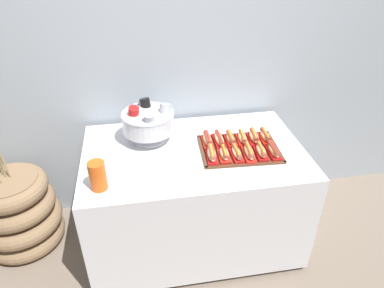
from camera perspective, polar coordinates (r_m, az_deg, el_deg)
The scene contains 19 objects.
ground_plane at distance 2.66m, azimuth 0.23°, elevation -14.71°, with size 10.00×10.00×0.00m, color #7A6B5B.
back_wall at distance 2.41m, azimuth -1.89°, elevation 16.70°, with size 6.00×0.10×2.60m, color #9EA8B2.
buffet_table at distance 2.39m, azimuth 0.25°, elevation -8.20°, with size 1.36×0.85×0.75m.
floor_vase at distance 2.73m, azimuth -26.28°, elevation -9.86°, with size 0.55×0.55×1.14m.
serving_tray at distance 2.19m, azimuth 7.66°, elevation -0.84°, with size 0.50×0.39×0.01m.
hot_dog_0 at distance 2.07m, azimuth 3.21°, elevation -1.66°, with size 0.07×0.17×0.06m.
hot_dog_1 at distance 2.09m, azimuth 5.23°, elevation -1.59°, with size 0.08×0.16×0.06m.
hot_dog_2 at distance 2.10m, azimuth 7.24°, elevation -1.47°, with size 0.06×0.16×0.06m.
hot_dog_3 at distance 2.12m, azimuth 9.21°, elevation -1.29°, with size 0.08×0.19×0.06m.
hot_dog_4 at distance 2.14m, azimuth 11.15°, elevation -1.15°, with size 0.07×0.17×0.06m.
hot_dog_5 at distance 2.16m, azimuth 13.05°, elevation -1.02°, with size 0.06×0.17×0.06m.
hot_dog_6 at distance 2.21m, azimuth 2.51°, elevation 0.70°, with size 0.07×0.16×0.06m.
hot_dog_7 at distance 2.23m, azimuth 4.42°, elevation 0.73°, with size 0.06×0.18×0.06m.
hot_dog_8 at distance 2.24m, azimuth 6.31°, elevation 0.88°, with size 0.06×0.16×0.06m.
hot_dog_9 at distance 2.26m, azimuth 8.17°, elevation 0.97°, with size 0.08×0.16×0.06m.
hot_dog_10 at distance 2.27m, azimuth 10.00°, elevation 1.15°, with size 0.08×0.17×0.06m.
hot_dog_11 at distance 2.30m, azimuth 11.80°, elevation 1.24°, with size 0.07×0.16×0.06m.
punch_bowl at distance 2.22m, azimuth -7.11°, elevation 3.66°, with size 0.33×0.33×0.25m.
cup_stack at distance 1.89m, azimuth -15.04°, elevation -5.00°, with size 0.09×0.09×0.16m.
Camera 1 is at (-0.32, -1.79, 1.95)m, focal length 32.91 mm.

